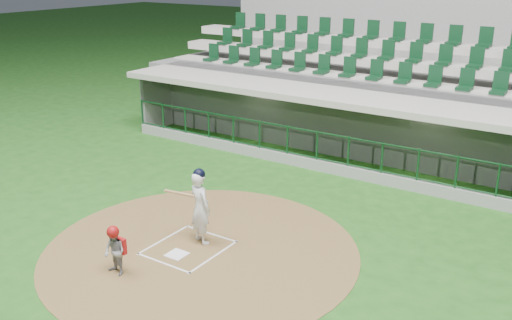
{
  "coord_description": "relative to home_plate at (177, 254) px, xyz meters",
  "views": [
    {
      "loc": [
        7.78,
        -9.18,
        6.25
      ],
      "look_at": [
        -0.06,
        2.6,
        1.3
      ],
      "focal_mm": 40.0,
      "sensor_mm": 36.0,
      "label": 1
    }
  ],
  "objects": [
    {
      "name": "seating_deck",
      "position": [
        0.0,
        11.61,
        1.4
      ],
      "size": [
        17.0,
        6.72,
        5.15
      ],
      "color": "slate",
      "rests_on": "ground"
    },
    {
      "name": "batter",
      "position": [
        0.06,
        0.81,
        0.9
      ],
      "size": [
        0.91,
        0.94,
        1.83
      ],
      "color": "silver",
      "rests_on": "dirt_circle"
    },
    {
      "name": "home_plate",
      "position": [
        0.0,
        0.0,
        0.0
      ],
      "size": [
        0.43,
        0.43,
        0.02
      ],
      "primitive_type": "cube",
      "color": "white",
      "rests_on": "dirt_circle"
    },
    {
      "name": "catcher",
      "position": [
        -0.51,
        -1.32,
        0.55
      ],
      "size": [
        0.56,
        0.47,
        1.11
      ],
      "color": "gray",
      "rests_on": "dirt_circle"
    },
    {
      "name": "dugout_structure",
      "position": [
        0.14,
        8.52,
        0.93
      ],
      "size": [
        16.4,
        3.7,
        3.0
      ],
      "color": "slate",
      "rests_on": "ground"
    },
    {
      "name": "ground",
      "position": [
        0.0,
        0.7,
        -0.02
      ],
      "size": [
        120.0,
        120.0,
        0.0
      ],
      "primitive_type": "plane",
      "color": "#1A4C15",
      "rests_on": "ground"
    },
    {
      "name": "dirt_circle",
      "position": [
        0.3,
        0.5,
        -0.02
      ],
      "size": [
        7.2,
        7.2,
        0.01
      ],
      "primitive_type": "cylinder",
      "color": "brown",
      "rests_on": "ground"
    },
    {
      "name": "batter_box_chalk",
      "position": [
        0.0,
        0.4,
        -0.0
      ],
      "size": [
        1.55,
        1.8,
        0.01
      ],
      "color": "white",
      "rests_on": "ground"
    }
  ]
}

